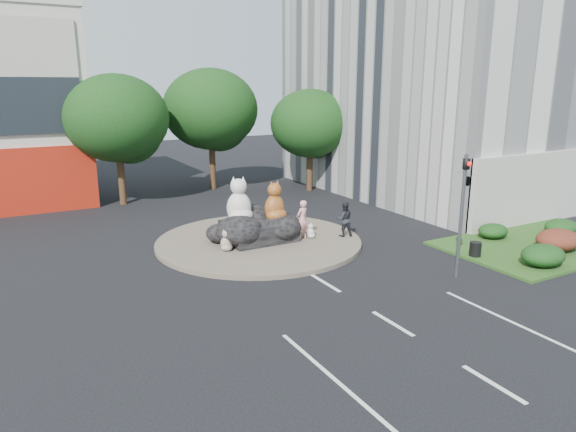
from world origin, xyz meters
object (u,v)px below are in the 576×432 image
object	(u,v)px
kitten_white	(311,230)
litter_bin	(475,249)
pedestrian_dark	(344,219)
kitten_calico	(226,240)
pedestrian_pink	(302,220)
cat_tabby	(275,201)
cat_white	(239,200)

from	to	relation	value
kitten_white	litter_bin	xyz separation A→B (m)	(5.13, -5.73, -0.14)
pedestrian_dark	litter_bin	world-z (taller)	pedestrian_dark
kitten_calico	pedestrian_pink	size ratio (longest dim) A/B	0.52
cat_tabby	kitten_white	distance (m)	2.34
kitten_calico	litter_bin	distance (m)	11.23
kitten_calico	cat_white	bearing A→B (deg)	86.32
cat_white	cat_tabby	bearing A→B (deg)	5.42
cat_tabby	pedestrian_pink	size ratio (longest dim) A/B	1.04
cat_white	kitten_calico	world-z (taller)	cat_white
litter_bin	cat_white	bearing A→B (deg)	140.02
pedestrian_dark	litter_bin	size ratio (longest dim) A/B	2.74
kitten_white	cat_white	bearing A→B (deg)	130.82
cat_white	kitten_white	size ratio (longest dim) A/B	2.98
cat_tabby	cat_white	bearing A→B (deg)	144.63
pedestrian_pink	litter_bin	size ratio (longest dim) A/B	3.02
pedestrian_pink	cat_tabby	bearing A→B (deg)	-45.17
litter_bin	kitten_white	bearing A→B (deg)	131.82
cat_white	pedestrian_pink	size ratio (longest dim) A/B	1.17
kitten_calico	litter_bin	world-z (taller)	kitten_calico
kitten_white	pedestrian_dark	bearing A→B (deg)	-45.56
kitten_white	pedestrian_pink	distance (m)	0.74
pedestrian_pink	litter_bin	world-z (taller)	pedestrian_pink
litter_bin	kitten_calico	bearing A→B (deg)	148.42
pedestrian_dark	litter_bin	xyz separation A→B (m)	(3.50, -5.20, -0.64)
cat_white	kitten_calico	xyz separation A→B (m)	(-1.18, -1.15, -1.53)
cat_tabby	kitten_white	size ratio (longest dim) A/B	2.63
pedestrian_pink	pedestrian_dark	bearing A→B (deg)	144.41
kitten_calico	pedestrian_dark	bearing A→B (deg)	35.67
cat_white	pedestrian_dark	xyz separation A→B (m)	(4.89, -1.83, -1.16)
cat_tabby	kitten_calico	world-z (taller)	cat_tabby
cat_tabby	pedestrian_dark	distance (m)	3.64
kitten_white	kitten_calico	bearing A→B (deg)	150.64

